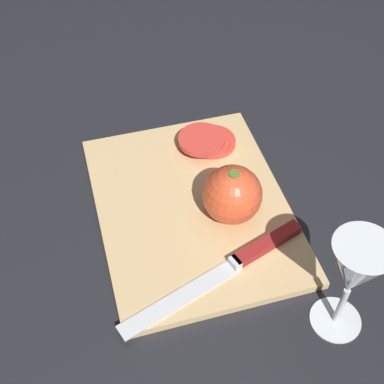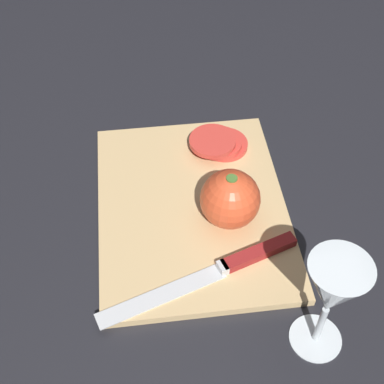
# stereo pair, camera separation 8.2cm
# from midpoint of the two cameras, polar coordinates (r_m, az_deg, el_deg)

# --- Properties ---
(ground_plane) EXTENTS (3.00, 3.00, 0.00)m
(ground_plane) POSITION_cam_midpoint_polar(r_m,az_deg,el_deg) (0.90, 0.50, 1.08)
(ground_plane) COLOR black
(cutting_board) EXTENTS (0.38, 0.30, 0.01)m
(cutting_board) POSITION_cam_midpoint_polar(r_m,az_deg,el_deg) (0.85, 2.77, -1.80)
(cutting_board) COLOR tan
(cutting_board) RESTS_ON ground_plane
(wine_glass) EXTENTS (0.08, 0.08, 0.17)m
(wine_glass) POSITION_cam_midpoint_polar(r_m,az_deg,el_deg) (0.66, 18.29, -10.36)
(wine_glass) COLOR silver
(wine_glass) RESTS_ON ground_plane
(whole_tomato) EXTENTS (0.09, 0.09, 0.09)m
(whole_tomato) POSITION_cam_midpoint_polar(r_m,az_deg,el_deg) (0.80, 7.04, -0.93)
(whole_tomato) COLOR #DB4C28
(whole_tomato) RESTS_ON cutting_board
(knife) EXTENTS (0.12, 0.30, 0.01)m
(knife) POSITION_cam_midpoint_polar(r_m,az_deg,el_deg) (0.78, 7.80, -7.65)
(knife) COLOR silver
(knife) RESTS_ON cutting_board
(tomato_slice_stack_near) EXTENTS (0.09, 0.10, 0.03)m
(tomato_slice_stack_near) POSITION_cam_midpoint_polar(r_m,az_deg,el_deg) (0.93, 5.41, 5.12)
(tomato_slice_stack_near) COLOR #D63D33
(tomato_slice_stack_near) RESTS_ON cutting_board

